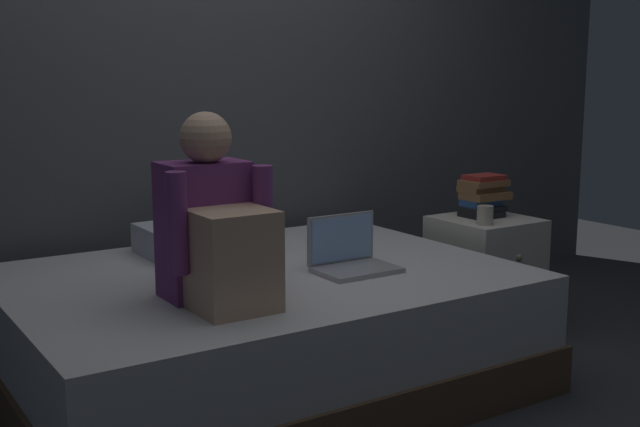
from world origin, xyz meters
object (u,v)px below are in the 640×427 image
at_px(book_stack, 483,195).
at_px(pillow, 206,237).
at_px(person_sitting, 215,231).
at_px(mug, 485,215).
at_px(laptop, 350,257).
at_px(bed, 261,329).
at_px(nightstand, 484,273).

bearing_deg(book_stack, pillow, 165.15).
height_order(person_sitting, book_stack, person_sitting).
bearing_deg(mug, laptop, -172.55).
bearing_deg(laptop, book_stack, 15.47).
relative_size(laptop, mug, 3.56).
distance_m(bed, nightstand, 1.30).
relative_size(bed, nightstand, 3.56).
bearing_deg(laptop, nightstand, 13.23).
relative_size(bed, person_sitting, 3.05).
height_order(bed, mug, mug).
distance_m(nightstand, pillow, 1.41).
bearing_deg(pillow, book_stack, -14.85).
bearing_deg(nightstand, person_sitting, -168.37).
bearing_deg(laptop, mug, 7.45).
bearing_deg(bed, nightstand, 2.10).
relative_size(nightstand, laptop, 1.75).
relative_size(pillow, mug, 6.22).
bearing_deg(book_stack, person_sitting, -166.96).
bearing_deg(bed, book_stack, 4.07).
bearing_deg(nightstand, bed, -177.90).
height_order(bed, laptop, laptop).
xyz_separation_m(person_sitting, laptop, (0.64, 0.10, -0.20)).
height_order(laptop, mug, laptop).
height_order(pillow, book_stack, book_stack).
distance_m(nightstand, laptop, 1.04).
distance_m(person_sitting, laptop, 0.68).
bearing_deg(book_stack, mug, -131.67).
distance_m(person_sitting, mug, 1.52).
height_order(pillow, mug, mug).
bearing_deg(pillow, laptop, -61.83).
height_order(laptop, book_stack, book_stack).
xyz_separation_m(bed, book_stack, (1.32, 0.09, 0.43)).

